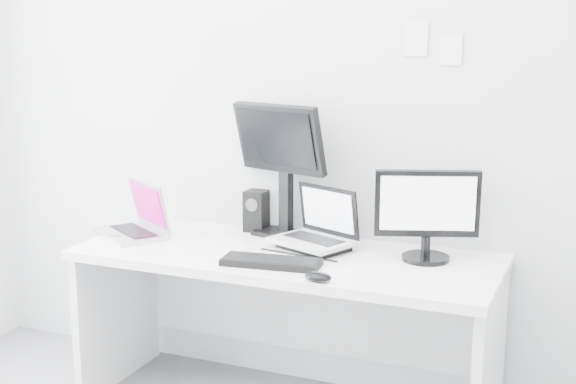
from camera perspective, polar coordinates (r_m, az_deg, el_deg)
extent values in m
plane|color=silver|center=(3.58, 2.02, 6.64)|extent=(3.60, 0.00, 3.60)
cube|color=white|center=(3.49, -0.18, -10.17)|extent=(1.80, 0.70, 0.73)
cube|color=#B5B5BA|center=(3.68, -11.36, -1.18)|extent=(0.43, 0.40, 0.26)
cube|color=black|center=(3.71, -2.30, -1.36)|extent=(0.13, 0.13, 0.19)
cube|color=#BABCC1|center=(3.39, 1.72, -1.93)|extent=(0.40, 0.36, 0.27)
cube|color=black|center=(3.58, -0.43, 1.68)|extent=(0.49, 0.29, 0.63)
cube|color=black|center=(3.27, 9.97, -1.58)|extent=(0.47, 0.33, 0.39)
cube|color=black|center=(3.20, -1.22, -5.07)|extent=(0.41, 0.19, 0.03)
ellipsoid|color=black|center=(3.00, 2.17, -6.12)|extent=(0.11, 0.07, 0.04)
cube|color=white|center=(3.43, 9.19, 10.79)|extent=(0.10, 0.00, 0.14)
cube|color=white|center=(3.39, 11.67, 10.02)|extent=(0.09, 0.00, 0.13)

